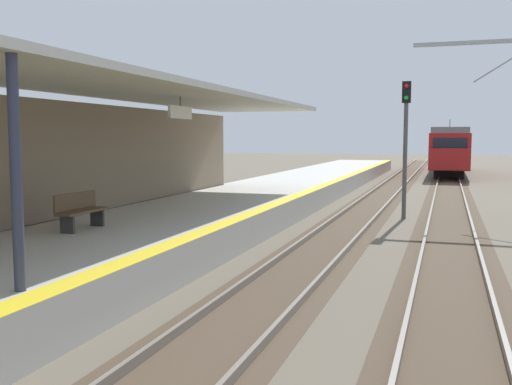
{
  "coord_description": "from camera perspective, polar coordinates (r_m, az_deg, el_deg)",
  "views": [
    {
      "loc": [
        5.13,
        -1.42,
        3.1
      ],
      "look_at": [
        1.83,
        8.6,
        2.1
      ],
      "focal_mm": 40.75,
      "sensor_mm": 36.0,
      "label": 1
    }
  ],
  "objects": [
    {
      "name": "track_pair_middle",
      "position": [
        21.64,
        18.49,
        -2.97
      ],
      "size": [
        2.34,
        120.0,
        0.16
      ],
      "color": "#4C3D2D",
      "rests_on": "ground"
    },
    {
      "name": "track_pair_nearest_platform",
      "position": [
        21.88,
        9.55,
        -2.68
      ],
      "size": [
        2.34,
        120.0,
        0.16
      ],
      "color": "#4C3D2D",
      "rests_on": "ground"
    },
    {
      "name": "rail_signal_post",
      "position": [
        22.75,
        14.47,
        5.48
      ],
      "size": [
        0.32,
        0.34,
        5.2
      ],
      "color": "#4C4C4C",
      "rests_on": "ground"
    },
    {
      "name": "station_building_with_canopy",
      "position": [
        16.31,
        -17.15,
        3.61
      ],
      "size": [
        4.85,
        24.0,
        4.43
      ],
      "color": "#4C4C4C",
      "rests_on": "ground"
    },
    {
      "name": "station_platform",
      "position": [
        19.21,
        -5.39,
        -2.54
      ],
      "size": [
        5.0,
        80.0,
        0.91
      ],
      "color": "#B7B5AD",
      "rests_on": "ground"
    },
    {
      "name": "approaching_train",
      "position": [
        52.31,
        18.45,
        4.13
      ],
      "size": [
        2.93,
        19.6,
        4.76
      ],
      "color": "maroon",
      "rests_on": "ground"
    },
    {
      "name": "platform_bench",
      "position": [
        14.54,
        -16.88,
        -1.64
      ],
      "size": [
        0.45,
        1.6,
        0.88
      ],
      "color": "brown",
      "rests_on": "station_platform"
    }
  ]
}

